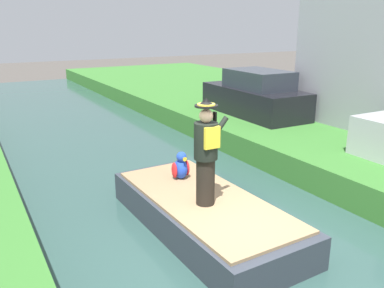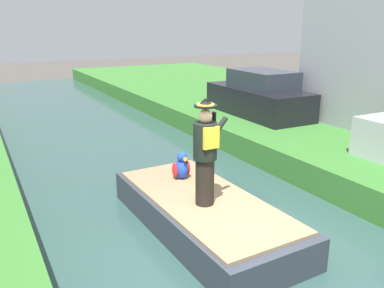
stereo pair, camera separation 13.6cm
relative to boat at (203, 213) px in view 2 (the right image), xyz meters
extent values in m
plane|color=#4C4742|center=(0.00, -1.13, -0.40)|extent=(80.00, 80.00, 0.00)
cube|color=#2D4C47|center=(0.00, -1.13, -0.35)|extent=(5.75, 48.00, 0.10)
cube|color=#333842|center=(0.00, 0.00, -0.02)|extent=(1.89, 4.24, 0.56)
cube|color=#997A56|center=(0.00, 0.00, 0.28)|extent=(1.74, 3.90, 0.05)
cylinder|color=black|center=(-0.11, -0.23, 0.72)|extent=(0.32, 0.32, 0.82)
cylinder|color=black|center=(-0.11, -0.23, 1.44)|extent=(0.40, 0.40, 0.62)
cube|color=gold|center=(-0.11, -0.42, 1.54)|extent=(0.28, 0.06, 0.36)
sphere|color=#DBA884|center=(-0.11, -0.23, 1.86)|extent=(0.23, 0.23, 0.23)
cylinder|color=black|center=(-0.11, -0.23, 2.03)|extent=(0.38, 0.38, 0.03)
cone|color=black|center=(-0.11, -0.23, 2.10)|extent=(0.26, 0.26, 0.12)
cylinder|color=gold|center=(-0.11, -0.23, 2.05)|extent=(0.29, 0.29, 0.02)
cylinder|color=black|center=(0.11, -0.27, 1.62)|extent=(0.38, 0.09, 0.43)
cube|color=black|center=(0.02, -0.29, 1.85)|extent=(0.03, 0.08, 0.15)
ellipsoid|color=blue|center=(0.08, 1.03, 0.51)|extent=(0.26, 0.32, 0.40)
sphere|color=blue|center=(0.08, 0.99, 0.78)|extent=(0.20, 0.20, 0.20)
cone|color=yellow|center=(0.08, 0.89, 0.77)|extent=(0.09, 0.09, 0.09)
ellipsoid|color=red|center=(-0.06, 1.03, 0.51)|extent=(0.08, 0.20, 0.32)
ellipsoid|color=red|center=(0.22, 1.03, 0.51)|extent=(0.08, 0.20, 0.32)
cube|color=black|center=(5.01, 4.94, 0.81)|extent=(1.80, 4.04, 0.90)
cube|color=#2D333D|center=(5.01, 4.74, 1.56)|extent=(1.50, 2.24, 0.60)
camera|label=1|loc=(-3.49, -5.63, 3.28)|focal=37.50mm
camera|label=2|loc=(-3.37, -5.70, 3.28)|focal=37.50mm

